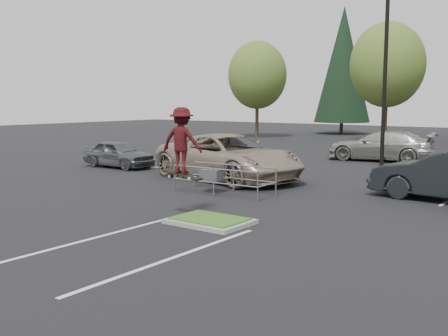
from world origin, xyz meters
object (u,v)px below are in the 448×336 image
Objects in this scene: cart_corral at (214,175)px; skateboarder at (182,141)px; conif_a at (343,65)px; car_l_grey at (118,154)px; decid_b at (387,68)px; car_l_black at (225,150)px; car_far_silver at (382,146)px; decid_a at (257,77)px; light_pole at (385,75)px; car_l_tan at (228,157)px.

skateboarder is at bearing -67.91° from cart_corral.
car_l_grey is (2.50, -33.00, -6.40)m from conif_a.
decid_b is 1.91× the size of car_l_black.
car_far_silver is (-0.50, 17.80, -1.39)m from skateboarder.
car_l_grey is (6.51, -23.03, -4.88)m from decid_a.
decid_b reaches higher than car_l_black.
light_pole is at bearing -62.62° from conif_a.
skateboarder reaches higher than car_l_grey.
car_far_silver is (12.30, -22.00, -6.24)m from conif_a.
car_l_grey is at bearing -50.51° from car_far_silver.
car_l_black is at bearing -71.54° from skateboarder.
car_l_grey is (-8.58, 3.02, 0.04)m from cart_corral.
decid_b reaches higher than skateboarder.
decid_a is 4.25× the size of skateboarder.
decid_b is 14.23m from car_far_silver.
car_l_grey is at bearing -74.22° from decid_a.
car_l_grey is at bearing 101.61° from car_l_tan.
skateboarder is 0.42× the size of car_l_black.
cart_corral is at bearing -72.90° from conif_a.
car_far_silver is at bearing -71.01° from decid_b.
decid_b is 24.12m from car_l_tan.
light_pole is 1.42× the size of car_l_tan.
cart_corral is (-3.42, -8.02, -3.90)m from light_pole.
skateboarder is (16.81, -29.83, -3.33)m from decid_a.
car_l_black is (10.01, -18.53, -4.85)m from decid_a.
light_pole reaches higher than decid_b.
light_pole is at bearing 64.55° from cart_corral.
conif_a reaches higher than car_l_tan.
decid_b is at bearing -49.83° from conif_a.
decid_b is at bearing 15.28° from car_l_tan.
car_l_tan is 5.71m from car_l_black.
skateboarder is at bearing -123.09° from car_l_grey.
car_l_tan is at bearing -73.94° from conif_a.
car_l_black is (6.00, -28.50, -6.36)m from conif_a.
light_pole is 13.56m from car_l_grey.
conif_a is at bearing 117.38° from light_pole.
car_far_silver is at bearing -60.78° from conif_a.
decid_a is 1.76× the size of car_l_black.
car_l_tan is at bearing -89.67° from car_l_grey.
conif_a is 1.83× the size of car_l_tan.
car_far_silver is (9.80, 11.00, 0.16)m from car_l_grey.
car_l_black is (-8.50, -0.50, -3.83)m from light_pole.
decid_b is 19.86m from car_l_black.
cart_corral is 0.63× the size of car_far_silver.
light_pole reaches higher than decid_a.
light_pole is at bearing -71.84° from car_l_black.
conif_a is (-7.99, 9.47, 1.05)m from decid_b.
car_far_silver is at bearing -2.70° from car_l_tan.
car_l_tan is (9.50, -33.00, -6.11)m from conif_a.
car_l_black is (-3.50, 4.50, -0.26)m from car_l_tan.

